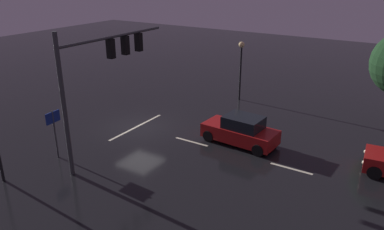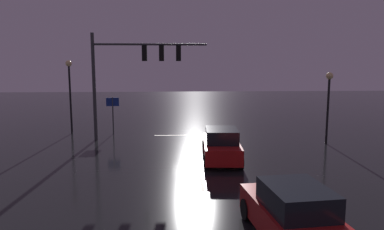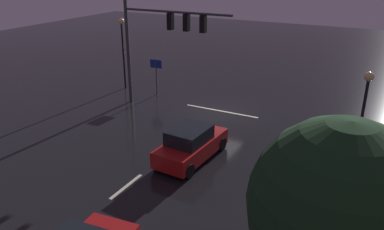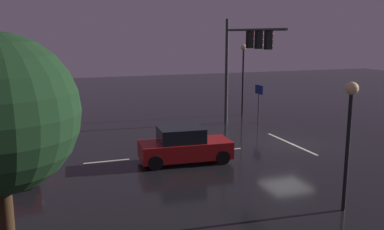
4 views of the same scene
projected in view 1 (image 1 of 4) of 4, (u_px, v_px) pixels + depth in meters
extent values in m
plane|color=black|center=(139.00, 127.00, 24.13)|extent=(80.00, 80.00, 0.00)
cylinder|color=#383A3D|center=(64.00, 108.00, 17.41)|extent=(0.22, 0.22, 6.97)
cylinder|color=#383A3D|center=(115.00, 36.00, 19.30)|extent=(7.34, 0.14, 0.14)
cube|color=black|center=(111.00, 49.00, 19.22)|extent=(0.32, 0.36, 1.00)
sphere|color=red|center=(107.00, 42.00, 19.20)|extent=(0.20, 0.20, 0.20)
sphere|color=black|center=(108.00, 48.00, 19.31)|extent=(0.20, 0.20, 0.20)
sphere|color=black|center=(108.00, 54.00, 19.43)|extent=(0.20, 0.20, 0.20)
cube|color=black|center=(125.00, 45.00, 20.09)|extent=(0.32, 0.36, 1.00)
sphere|color=red|center=(122.00, 39.00, 20.06)|extent=(0.20, 0.20, 0.20)
sphere|color=black|center=(123.00, 45.00, 20.18)|extent=(0.20, 0.20, 0.20)
sphere|color=black|center=(123.00, 51.00, 20.30)|extent=(0.20, 0.20, 0.20)
cube|color=black|center=(139.00, 42.00, 20.95)|extent=(0.32, 0.36, 1.00)
sphere|color=red|center=(136.00, 36.00, 20.93)|extent=(0.20, 0.20, 0.20)
sphere|color=black|center=(136.00, 42.00, 21.05)|extent=(0.20, 0.20, 0.20)
sphere|color=black|center=(136.00, 47.00, 21.16)|extent=(0.20, 0.20, 0.20)
cube|color=beige|center=(192.00, 142.00, 22.13)|extent=(0.16, 2.20, 0.01)
cube|color=beige|center=(291.00, 169.00, 19.15)|extent=(0.16, 2.20, 0.01)
cube|color=beige|center=(137.00, 127.00, 24.22)|extent=(5.00, 0.16, 0.01)
cube|color=maroon|center=(240.00, 133.00, 21.73)|extent=(2.06, 4.40, 0.80)
cube|color=black|center=(243.00, 122.00, 21.36)|extent=(1.73, 2.20, 0.68)
cylinder|color=black|center=(209.00, 136.00, 22.07)|extent=(0.26, 0.69, 0.68)
cylinder|color=black|center=(224.00, 127.00, 23.34)|extent=(0.26, 0.69, 0.68)
cylinder|color=black|center=(258.00, 150.00, 20.32)|extent=(0.26, 0.69, 0.68)
cylinder|color=black|center=(271.00, 140.00, 21.59)|extent=(0.26, 0.69, 0.68)
sphere|color=#F9EFC6|center=(203.00, 128.00, 22.38)|extent=(0.20, 0.20, 0.20)
sphere|color=#F9EFC6|center=(215.00, 121.00, 23.36)|extent=(0.20, 0.20, 0.20)
cylinder|color=black|center=(374.00, 173.00, 18.11)|extent=(0.29, 0.70, 0.68)
cylinder|color=black|center=(376.00, 158.00, 19.51)|extent=(0.29, 0.70, 0.68)
sphere|color=#F9EFC6|center=(364.00, 162.00, 18.36)|extent=(0.20, 0.20, 0.20)
sphere|color=#F9EFC6|center=(366.00, 152.00, 19.45)|extent=(0.20, 0.20, 0.20)
cylinder|color=black|center=(240.00, 74.00, 28.56)|extent=(0.14, 0.14, 4.09)
sphere|color=#F9D88C|center=(242.00, 45.00, 27.76)|extent=(0.44, 0.44, 0.44)
cylinder|color=#383A3D|center=(55.00, 135.00, 19.85)|extent=(0.09, 0.09, 2.66)
cube|color=navy|center=(53.00, 117.00, 19.49)|extent=(0.90, 0.13, 0.60)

